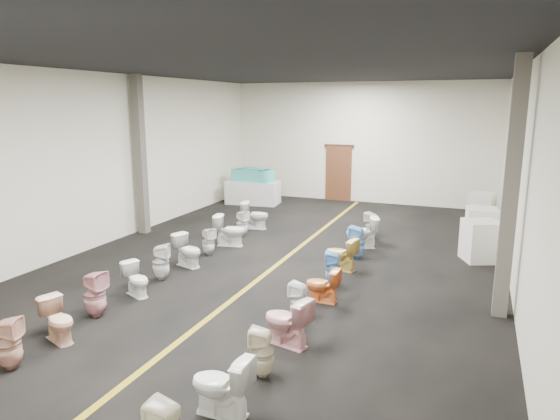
{
  "coord_description": "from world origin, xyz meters",
  "views": [
    {
      "loc": [
        4.2,
        -10.69,
        3.7
      ],
      "look_at": [
        -0.47,
        1.0,
        1.01
      ],
      "focal_mm": 32.0,
      "sensor_mm": 36.0,
      "label": 1
    }
  ],
  "objects_px": {
    "toilet_right_6": "(333,269)",
    "appliance_crate_c": "(481,222)",
    "toilet_right_7": "(341,254)",
    "toilet_right_10": "(371,226)",
    "toilet_left_7": "(208,242)",
    "toilet_left_4": "(137,279)",
    "toilet_left_5": "(161,262)",
    "toilet_left_8": "(230,230)",
    "toilet_left_9": "(242,223)",
    "toilet_right_5": "(322,285)",
    "toilet_right_9": "(362,232)",
    "display_table": "(253,192)",
    "toilet_right_8": "(357,242)",
    "toilet_left_10": "(255,215)",
    "appliance_crate_a": "(481,241)",
    "toilet_right_3": "(287,321)",
    "toilet_left_1": "(9,344)",
    "toilet_left_3": "(95,294)",
    "appliance_crate_d": "(481,209)",
    "toilet_right_4": "(299,302)",
    "bathtub": "(253,175)",
    "toilet_right_1": "(221,385)",
    "toilet_left_6": "(188,250)",
    "toilet_left_2": "(58,320)",
    "appliance_crate_b": "(481,228)"
  },
  "relations": [
    {
      "from": "toilet_right_6",
      "to": "appliance_crate_c",
      "type": "bearing_deg",
      "value": 141.31
    },
    {
      "from": "toilet_right_7",
      "to": "toilet_right_10",
      "type": "distance_m",
      "value": 2.92
    },
    {
      "from": "toilet_left_7",
      "to": "toilet_left_4",
      "type": "bearing_deg",
      "value": -155.7
    },
    {
      "from": "toilet_left_5",
      "to": "toilet_right_6",
      "type": "distance_m",
      "value": 3.66
    },
    {
      "from": "toilet_left_8",
      "to": "toilet_left_9",
      "type": "xyz_separation_m",
      "value": [
        -0.13,
        0.99,
        -0.04
      ]
    },
    {
      "from": "toilet_right_5",
      "to": "toilet_right_9",
      "type": "height_order",
      "value": "toilet_right_9"
    },
    {
      "from": "display_table",
      "to": "toilet_right_8",
      "type": "xyz_separation_m",
      "value": [
        5.22,
        -5.29,
        -0.02
      ]
    },
    {
      "from": "toilet_left_8",
      "to": "display_table",
      "type": "bearing_deg",
      "value": 8.5
    },
    {
      "from": "toilet_left_10",
      "to": "appliance_crate_a",
      "type": "bearing_deg",
      "value": -107.45
    },
    {
      "from": "toilet_left_7",
      "to": "toilet_right_8",
      "type": "height_order",
      "value": "toilet_right_8"
    },
    {
      "from": "toilet_right_3",
      "to": "toilet_right_5",
      "type": "distance_m",
      "value": 1.88
    },
    {
      "from": "toilet_left_4",
      "to": "toilet_right_6",
      "type": "distance_m",
      "value": 3.95
    },
    {
      "from": "toilet_left_7",
      "to": "toilet_left_9",
      "type": "bearing_deg",
      "value": 24.28
    },
    {
      "from": "toilet_left_1",
      "to": "toilet_right_5",
      "type": "distance_m",
      "value": 5.25
    },
    {
      "from": "toilet_right_5",
      "to": "toilet_right_6",
      "type": "relative_size",
      "value": 0.92
    },
    {
      "from": "appliance_crate_c",
      "to": "toilet_left_3",
      "type": "height_order",
      "value": "toilet_left_3"
    },
    {
      "from": "appliance_crate_a",
      "to": "toilet_left_7",
      "type": "relative_size",
      "value": 1.41
    },
    {
      "from": "toilet_left_1",
      "to": "toilet_left_5",
      "type": "xyz_separation_m",
      "value": [
        -0.16,
        3.89,
        0.01
      ]
    },
    {
      "from": "appliance_crate_d",
      "to": "toilet_right_4",
      "type": "bearing_deg",
      "value": -108.16
    },
    {
      "from": "toilet_right_5",
      "to": "toilet_left_8",
      "type": "bearing_deg",
      "value": -127.69
    },
    {
      "from": "appliance_crate_a",
      "to": "toilet_left_4",
      "type": "relative_size",
      "value": 1.48
    },
    {
      "from": "appliance_crate_d",
      "to": "toilet_left_7",
      "type": "distance_m",
      "value": 8.7
    },
    {
      "from": "toilet_right_6",
      "to": "toilet_left_10",
      "type": "bearing_deg",
      "value": -148.27
    },
    {
      "from": "toilet_left_3",
      "to": "toilet_right_6",
      "type": "height_order",
      "value": "toilet_left_3"
    },
    {
      "from": "toilet_right_9",
      "to": "bathtub",
      "type": "bearing_deg",
      "value": -151.58
    },
    {
      "from": "bathtub",
      "to": "toilet_left_8",
      "type": "bearing_deg",
      "value": -63.06
    },
    {
      "from": "toilet_right_1",
      "to": "toilet_right_10",
      "type": "bearing_deg",
      "value": -179.82
    },
    {
      "from": "toilet_left_6",
      "to": "toilet_right_9",
      "type": "height_order",
      "value": "toilet_right_9"
    },
    {
      "from": "appliance_crate_c",
      "to": "toilet_left_10",
      "type": "relative_size",
      "value": 1.01
    },
    {
      "from": "appliance_crate_a",
      "to": "appliance_crate_d",
      "type": "xyz_separation_m",
      "value": [
        0.0,
        3.98,
        0.01
      ]
    },
    {
      "from": "bathtub",
      "to": "toilet_right_7",
      "type": "distance_m",
      "value": 8.1
    },
    {
      "from": "appliance_crate_a",
      "to": "toilet_right_9",
      "type": "xyz_separation_m",
      "value": [
        -2.87,
        0.01,
        -0.07
      ]
    },
    {
      "from": "toilet_left_2",
      "to": "toilet_left_6",
      "type": "height_order",
      "value": "toilet_left_6"
    },
    {
      "from": "toilet_left_4",
      "to": "toilet_right_8",
      "type": "distance_m",
      "value": 5.25
    },
    {
      "from": "toilet_right_1",
      "to": "toilet_left_2",
      "type": "bearing_deg",
      "value": -102.56
    },
    {
      "from": "toilet_left_8",
      "to": "toilet_right_4",
      "type": "relative_size",
      "value": 1.18
    },
    {
      "from": "toilet_right_10",
      "to": "toilet_left_10",
      "type": "bearing_deg",
      "value": -65.05
    },
    {
      "from": "toilet_left_2",
      "to": "toilet_left_9",
      "type": "bearing_deg",
      "value": 21.15
    },
    {
      "from": "display_table",
      "to": "toilet_left_6",
      "type": "distance_m",
      "value": 7.51
    },
    {
      "from": "toilet_right_1",
      "to": "toilet_right_4",
      "type": "xyz_separation_m",
      "value": [
        -0.03,
        2.87,
        -0.04
      ]
    },
    {
      "from": "toilet_right_5",
      "to": "toilet_right_7",
      "type": "distance_m",
      "value": 1.94
    },
    {
      "from": "toilet_left_1",
      "to": "toilet_left_9",
      "type": "relative_size",
      "value": 1.05
    },
    {
      "from": "toilet_left_8",
      "to": "toilet_right_9",
      "type": "relative_size",
      "value": 0.99
    },
    {
      "from": "toilet_left_1",
      "to": "appliance_crate_b",
      "type": "bearing_deg",
      "value": -54.2
    },
    {
      "from": "appliance_crate_a",
      "to": "toilet_right_7",
      "type": "bearing_deg",
      "value": -146.6
    },
    {
      "from": "toilet_left_9",
      "to": "toilet_left_10",
      "type": "distance_m",
      "value": 0.93
    },
    {
      "from": "toilet_left_1",
      "to": "toilet_right_4",
      "type": "distance_m",
      "value": 4.47
    },
    {
      "from": "toilet_right_4",
      "to": "toilet_right_9",
      "type": "distance_m",
      "value": 4.84
    },
    {
      "from": "toilet_left_3",
      "to": "toilet_right_4",
      "type": "xyz_separation_m",
      "value": [
        3.4,
        1.17,
        -0.07
      ]
    },
    {
      "from": "toilet_left_2",
      "to": "toilet_left_3",
      "type": "relative_size",
      "value": 0.83
    }
  ]
}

